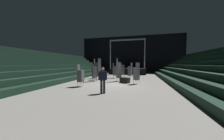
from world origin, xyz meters
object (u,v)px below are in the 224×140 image
(chair_stack_aisle_left, at_px, (98,69))
(chair_stack_mid_left, at_px, (119,70))
(chair_stack_front_right, at_px, (130,71))
(chair_stack_mid_right, at_px, (123,71))
(chair_stack_mid_centre, at_px, (136,73))
(stage_riser, at_px, (128,71))
(chair_stack_rear_right, at_px, (115,71))
(man_with_tie, at_px, (103,78))
(chair_stack_front_left, at_px, (96,69))
(equipment_road_case, at_px, (125,80))
(chair_stack_rear_centre, at_px, (94,72))
(chair_stack_rear_left, at_px, (80,76))

(chair_stack_aisle_left, bearing_deg, chair_stack_mid_left, -70.48)
(chair_stack_front_right, distance_m, chair_stack_mid_left, 2.71)
(chair_stack_mid_left, height_order, chair_stack_mid_right, chair_stack_mid_left)
(chair_stack_mid_centre, bearing_deg, chair_stack_mid_left, -1.94)
(stage_riser, relative_size, chair_stack_rear_right, 3.20)
(stage_riser, relative_size, man_with_tie, 3.77)
(chair_stack_mid_left, bearing_deg, chair_stack_front_left, -147.35)
(equipment_road_case, bearing_deg, chair_stack_rear_centre, 177.73)
(chair_stack_front_right, bearing_deg, chair_stack_rear_right, 111.11)
(chair_stack_mid_centre, xyz_separation_m, chair_stack_rear_left, (-4.54, -2.38, -0.08))
(chair_stack_front_right, bearing_deg, chair_stack_aisle_left, 141.11)
(equipment_road_case, bearing_deg, chair_stack_front_left, 148.63)
(man_with_tie, xyz_separation_m, chair_stack_mid_left, (0.02, 5.34, 0.29))
(stage_riser, relative_size, chair_stack_aisle_left, 2.56)
(chair_stack_front_right, relative_size, chair_stack_mid_centre, 1.00)
(chair_stack_aisle_left, bearing_deg, chair_stack_front_right, -30.16)
(stage_riser, height_order, chair_stack_rear_left, stage_riser)
(chair_stack_front_left, xyz_separation_m, chair_stack_rear_right, (2.34, 0.89, -0.25))
(chair_stack_front_left, bearing_deg, chair_stack_rear_right, 100.76)
(chair_stack_front_right, bearing_deg, chair_stack_rear_centre, 154.93)
(chair_stack_rear_right, bearing_deg, chair_stack_aisle_left, -66.13)
(chair_stack_mid_right, height_order, chair_stack_rear_right, chair_stack_rear_right)
(chair_stack_front_left, height_order, equipment_road_case, chair_stack_front_left)
(chair_stack_mid_right, height_order, chair_stack_mid_centre, chair_stack_mid_centre)
(chair_stack_aisle_left, bearing_deg, chair_stack_front_left, 67.27)
(chair_stack_mid_right, xyz_separation_m, chair_stack_rear_centre, (-2.49, -4.36, 0.13))
(chair_stack_front_right, distance_m, chair_stack_rear_right, 2.07)
(chair_stack_rear_left, bearing_deg, equipment_road_case, 132.22)
(chair_stack_mid_centre, distance_m, chair_stack_rear_centre, 4.59)
(man_with_tie, relative_size, chair_stack_rear_right, 0.85)
(stage_riser, xyz_separation_m, chair_stack_rear_left, (-2.52, -13.06, 0.31))
(chair_stack_front_left, xyz_separation_m, chair_stack_mid_centre, (5.36, -2.98, -0.25))
(stage_riser, distance_m, chair_stack_front_left, 8.42)
(man_with_tie, xyz_separation_m, chair_stack_rear_right, (-1.02, 7.90, 0.04))
(chair_stack_mid_left, bearing_deg, chair_stack_rear_right, 171.02)
(chair_stack_mid_left, bearing_deg, chair_stack_rear_left, -65.91)
(stage_riser, xyz_separation_m, chair_stack_rear_centre, (-2.54, -10.12, 0.39))
(chair_stack_mid_centre, bearing_deg, man_with_tie, 95.27)
(chair_stack_rear_right, bearing_deg, man_with_tie, -21.02)
(man_with_tie, distance_m, equipment_road_case, 4.59)
(chair_stack_front_right, bearing_deg, chair_stack_mid_left, -179.42)
(man_with_tie, relative_size, chair_stack_mid_right, 0.97)
(chair_stack_mid_right, bearing_deg, chair_stack_front_right, -53.78)
(chair_stack_rear_left, xyz_separation_m, chair_stack_aisle_left, (-0.02, 4.25, 0.34))
(chair_stack_mid_right, distance_m, chair_stack_mid_centre, 5.34)
(chair_stack_front_right, height_order, chair_stack_rear_left, chair_stack_front_right)
(chair_stack_front_right, distance_m, chair_stack_rear_left, 7.15)
(chair_stack_front_left, relative_size, chair_stack_mid_left, 1.00)
(chair_stack_mid_right, distance_m, chair_stack_rear_right, 1.42)
(chair_stack_front_right, xyz_separation_m, equipment_road_case, (-0.22, -3.38, -0.76))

